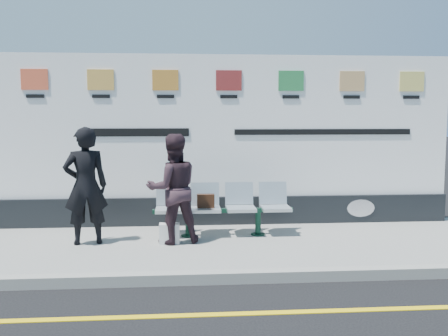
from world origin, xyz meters
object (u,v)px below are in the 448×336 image
at_px(bench, 223,221).
at_px(woman_left, 86,186).
at_px(woman_right, 173,189).
at_px(billboard, 228,152).

height_order(bench, woman_left, woman_left).
relative_size(woman_left, woman_right, 1.06).
distance_m(bench, woman_right, 1.07).
relative_size(billboard, woman_right, 4.79).
xyz_separation_m(billboard, woman_right, (-0.96, -1.29, -0.46)).
bearing_deg(billboard, woman_left, -150.96).
relative_size(bench, woman_left, 1.22).
bearing_deg(bench, billboard, 79.71).
xyz_separation_m(billboard, woman_left, (-2.27, -1.26, -0.41)).
bearing_deg(billboard, woman_right, -126.59).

